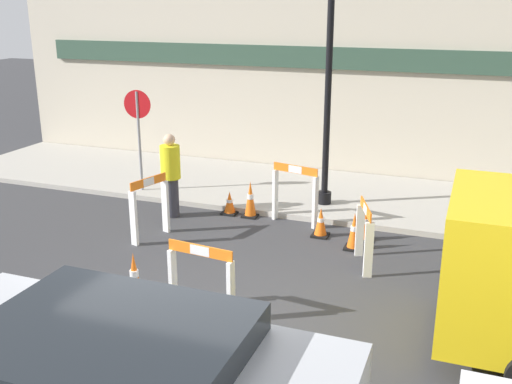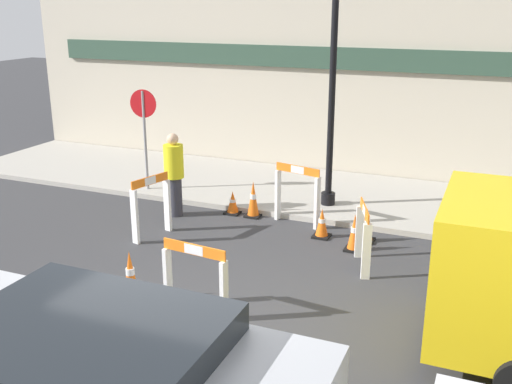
{
  "view_description": "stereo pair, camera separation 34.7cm",
  "coord_description": "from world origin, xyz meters",
  "views": [
    {
      "loc": [
        2.94,
        -5.96,
        4.07
      ],
      "look_at": [
        -0.43,
        3.0,
        1.0
      ],
      "focal_mm": 42.0,
      "sensor_mm": 36.0,
      "label": 1
    },
    {
      "loc": [
        3.26,
        -5.83,
        4.07
      ],
      "look_at": [
        -0.43,
        3.0,
        1.0
      ],
      "focal_mm": 42.0,
      "sensor_mm": 36.0,
      "label": 2
    }
  ],
  "objects": [
    {
      "name": "barricade_1",
      "position": [
        -2.34,
        2.73,
        0.61
      ],
      "size": [
        0.35,
        0.84,
        1.13
      ],
      "rotation": [
        0.0,
        0.0,
        4.45
      ],
      "color": "white",
      "rests_on": "ground_plane"
    },
    {
      "name": "barricade_0",
      "position": [
        -0.16,
        4.35,
        0.63
      ],
      "size": [
        0.94,
        0.34,
        1.15
      ],
      "rotation": [
        0.0,
        0.0,
        2.91
      ],
      "color": "white",
      "rests_on": "ground_plane"
    },
    {
      "name": "barricade_2",
      "position": [
        -0.31,
        0.59,
        0.56
      ],
      "size": [
        0.98,
        0.23,
        1.0
      ],
      "rotation": [
        0.0,
        0.0,
        6.18
      ],
      "color": "white",
      "rests_on": "ground_plane"
    },
    {
      "name": "sidewalk_slab",
      "position": [
        0.0,
        6.2,
        0.05
      ],
      "size": [
        18.0,
        3.41,
        0.11
      ],
      "color": "#ADA89E",
      "rests_on": "ground_plane"
    },
    {
      "name": "streetlamp_post",
      "position": [
        0.15,
        5.4,
        3.37
      ],
      "size": [
        0.44,
        0.44,
        5.07
      ],
      "color": "black",
      "rests_on": "sidewalk_slab"
    },
    {
      "name": "ground_plane",
      "position": [
        0.0,
        0.0,
        0.0
      ],
      "size": [
        60.0,
        60.0,
        0.0
      ],
      "primitive_type": "plane",
      "color": "#38383A"
    },
    {
      "name": "traffic_cone_1",
      "position": [
        -1.52,
        4.4,
        0.22
      ],
      "size": [
        0.3,
        0.3,
        0.47
      ],
      "color": "black",
      "rests_on": "ground_plane"
    },
    {
      "name": "traffic_cone_5",
      "position": [
        -1.08,
        4.4,
        0.35
      ],
      "size": [
        0.3,
        0.3,
        0.73
      ],
      "color": "black",
      "rests_on": "ground_plane"
    },
    {
      "name": "traffic_cone_3",
      "position": [
        0.48,
        3.88,
        0.26
      ],
      "size": [
        0.3,
        0.3,
        0.54
      ],
      "color": "black",
      "rests_on": "ground_plane"
    },
    {
      "name": "storefront_facade",
      "position": [
        0.0,
        7.98,
        2.75
      ],
      "size": [
        18.0,
        0.22,
        5.5
      ],
      "color": "#BCB29E",
      "rests_on": "ground_plane"
    },
    {
      "name": "traffic_cone_4",
      "position": [
        1.26,
        4.0,
        0.3
      ],
      "size": [
        0.3,
        0.3,
        0.62
      ],
      "color": "black",
      "rests_on": "ground_plane"
    },
    {
      "name": "person_worker",
      "position": [
        -2.53,
        3.88,
        0.88
      ],
      "size": [
        0.53,
        0.53,
        1.66
      ],
      "rotation": [
        0.0,
        0.0,
        -0.58
      ],
      "color": "#33333D",
      "rests_on": "ground_plane"
    },
    {
      "name": "traffic_cone_0",
      "position": [
        1.16,
        3.52,
        0.31
      ],
      "size": [
        0.3,
        0.3,
        0.65
      ],
      "color": "black",
      "rests_on": "ground_plane"
    },
    {
      "name": "stop_sign",
      "position": [
        -3.81,
        4.88,
        1.57
      ],
      "size": [
        0.6,
        0.09,
        2.18
      ],
      "rotation": [
        0.0,
        0.0,
        3.25
      ],
      "color": "gray",
      "rests_on": "sidewalk_slab"
    },
    {
      "name": "barricade_3",
      "position": [
        1.44,
        2.89,
        0.57
      ],
      "size": [
        0.43,
        0.87,
        1.04
      ],
      "rotation": [
        0.0,
        0.0,
        8.21
      ],
      "color": "white",
      "rests_on": "ground_plane"
    },
    {
      "name": "traffic_cone_2",
      "position": [
        -1.36,
        0.59,
        0.35
      ],
      "size": [
        0.3,
        0.3,
        0.73
      ],
      "color": "black",
      "rests_on": "ground_plane"
    }
  ]
}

